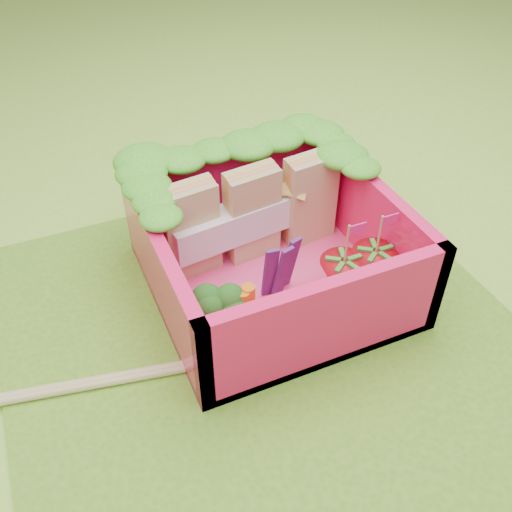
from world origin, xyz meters
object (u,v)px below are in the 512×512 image
at_px(bento_box, 272,248).
at_px(sandwich_stack, 253,214).
at_px(broccoli, 218,311).
at_px(strawberry_left, 342,279).
at_px(chopsticks, 57,389).
at_px(strawberry_right, 373,270).

bearing_deg(bento_box, sandwich_stack, 88.63).
relative_size(bento_box, broccoli, 4.26).
bearing_deg(strawberry_left, chopsticks, 179.03).
distance_m(broccoli, chopsticks, 0.85).
xyz_separation_m(bento_box, strawberry_left, (0.28, -0.29, -0.09)).
relative_size(bento_box, strawberry_right, 2.61).
xyz_separation_m(strawberry_left, strawberry_right, (0.19, -0.00, 0.00)).
bearing_deg(chopsticks, bento_box, 12.03).
height_order(strawberry_left, strawberry_right, same).
distance_m(bento_box, broccoli, 0.51).
xyz_separation_m(broccoli, chopsticks, (-0.82, 0.02, -0.21)).
xyz_separation_m(bento_box, chopsticks, (-1.24, -0.26, -0.25)).
relative_size(sandwich_stack, strawberry_left, 2.15).
bearing_deg(sandwich_stack, strawberry_left, -64.02).
distance_m(broccoli, strawberry_left, 0.70).
bearing_deg(strawberry_right, broccoli, 179.88).
bearing_deg(bento_box, strawberry_right, -31.59).
relative_size(strawberry_left, strawberry_right, 1.00).
bearing_deg(bento_box, chopsticks, -167.97).
relative_size(bento_box, strawberry_left, 2.61).
height_order(strawberry_left, chopsticks, strawberry_left).
bearing_deg(broccoli, bento_box, 34.33).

